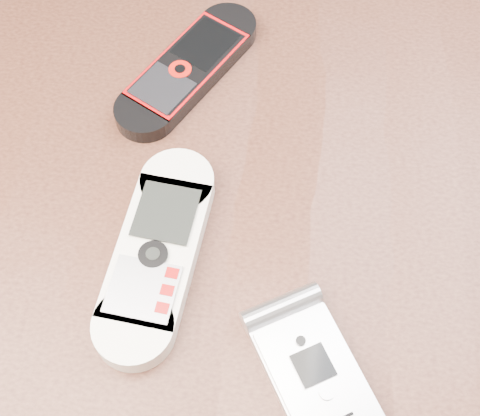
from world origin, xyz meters
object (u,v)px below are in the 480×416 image
table (234,275)px  nokia_black_red (188,68)px  motorola_razr (314,373)px  nokia_white (157,252)px

table → nokia_black_red: size_ratio=7.71×
table → motorola_razr: motorola_razr is taller
nokia_white → motorola_razr: nokia_white is taller
nokia_black_red → motorola_razr: bearing=-35.0°
table → nokia_black_red: bearing=109.6°
table → nokia_white: bearing=-142.5°
nokia_white → motorola_razr: bearing=-26.9°
nokia_white → motorola_razr: (0.11, -0.08, -0.00)m
motorola_razr → nokia_black_red: bearing=85.6°
nokia_white → nokia_black_red: 0.16m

